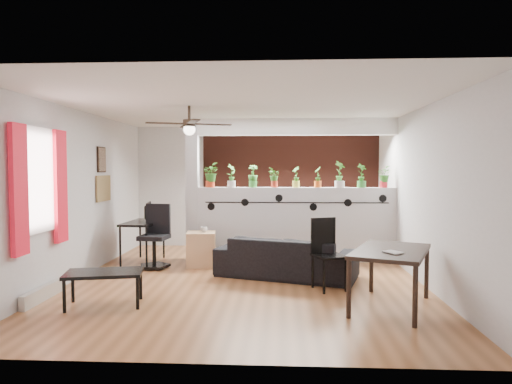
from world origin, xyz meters
The scene contains 30 objects.
room_shell centered at (0.00, 0.00, 1.30)m, with size 6.30×7.10×2.90m.
partition_wall centered at (0.80, 1.50, 0.68)m, with size 3.60×0.18×1.35m, color #BCBCC1.
ceiling_header centered at (0.80, 1.50, 2.45)m, with size 3.60×0.18×0.30m, color white.
pier_column centered at (-1.11, 1.50, 1.30)m, with size 0.22×0.20×2.60m, color #BCBCC1.
brick_panel centered at (0.80, 2.97, 1.30)m, with size 3.90×0.05×2.60m, color brown.
vine_decal centered at (0.80, 1.40, 1.08)m, with size 3.31×0.01×0.30m.
window_assembly centered at (-2.56, -1.20, 1.51)m, with size 0.09×1.30×1.55m.
baseboard_heater centered at (-2.54, -1.20, 0.09)m, with size 0.08×1.00×0.18m, color beige.
corkboard centered at (-2.58, 0.95, 1.35)m, with size 0.03×0.60×0.45m, color olive.
framed_art centered at (-2.58, 0.90, 1.85)m, with size 0.03×0.34×0.44m.
ceiling_fan centered at (-0.80, -0.30, 2.31)m, with size 1.19×1.19×0.43m.
potted_plant_0 centered at (-0.78, 1.50, 1.59)m, with size 0.26×0.29×0.46m.
potted_plant_1 centered at (-0.39, 1.50, 1.58)m, with size 0.26×0.28×0.43m.
potted_plant_2 centered at (0.01, 1.50, 1.57)m, with size 0.23×0.19×0.41m.
potted_plant_3 centered at (0.41, 1.50, 1.54)m, with size 0.18×0.20×0.36m.
potted_plant_4 centered at (0.80, 1.50, 1.56)m, with size 0.23×0.24×0.39m.
potted_plant_5 centered at (1.20, 1.50, 1.55)m, with size 0.17×0.20×0.38m.
potted_plant_6 centered at (1.59, 1.50, 1.61)m, with size 0.31×0.33×0.49m.
potted_plant_7 centered at (1.99, 1.50, 1.58)m, with size 0.28×0.29×0.44m.
potted_plant_8 centered at (2.38, 1.50, 1.56)m, with size 0.17×0.21×0.40m.
sofa centered at (0.61, 0.24, 0.30)m, with size 2.05×0.81×0.60m, color black.
cube_shelf centered at (-0.85, 0.93, 0.30)m, with size 0.49×0.43×0.60m, color tan.
cup centered at (-0.80, 0.93, 0.64)m, with size 0.12×0.12×0.09m, color gray.
computer_desk centered at (-1.95, 1.16, 0.68)m, with size 0.59×1.06×0.75m.
monitor centered at (-1.95, 1.31, 0.84)m, with size 0.05×0.32×0.18m, color black.
office_chair centered at (-1.62, 0.79, 0.47)m, with size 0.55×0.55×1.06m.
dining_table centered at (1.86, -1.28, 0.64)m, with size 1.24×1.52×0.72m.
book centered at (1.76, -1.58, 0.73)m, with size 0.16×0.21×0.02m, color gray.
folding_chair centered at (1.16, -0.41, 0.59)m, with size 0.53×0.53×1.00m.
coffee_table centered at (-1.66, -1.39, 0.38)m, with size 1.01×0.70×0.43m.
Camera 1 is at (0.51, -6.85, 1.70)m, focal length 32.00 mm.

